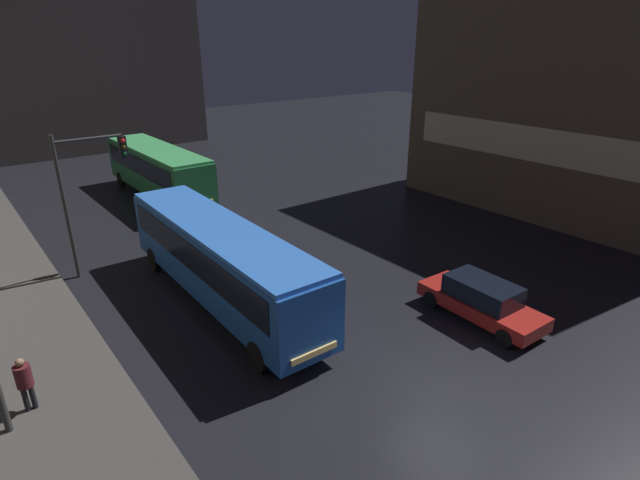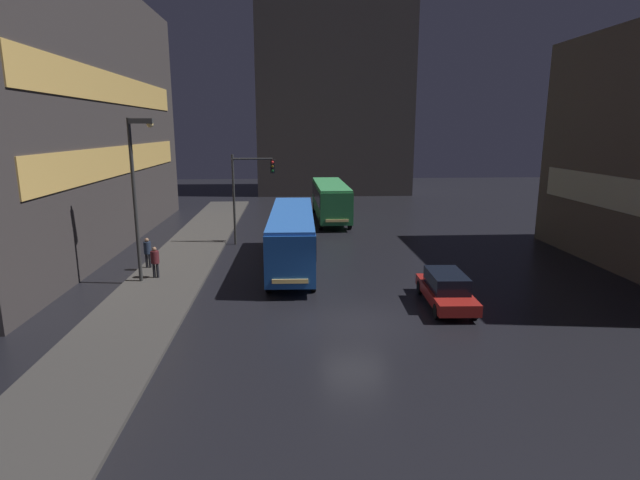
% 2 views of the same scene
% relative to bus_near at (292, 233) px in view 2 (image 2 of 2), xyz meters
% --- Properties ---
extents(ground_plane, '(120.00, 120.00, 0.00)m').
position_rel_bus_near_xyz_m(ground_plane, '(2.49, -8.53, -1.96)').
color(ground_plane, black).
extents(sidewalk_left, '(4.00, 48.00, 0.15)m').
position_rel_bus_near_xyz_m(sidewalk_left, '(-6.51, 1.47, -1.88)').
color(sidewalk_left, '#3D3A38').
rests_on(sidewalk_left, ground).
extents(building_left_tower, '(10.07, 30.38, 17.04)m').
position_rel_bus_near_xyz_m(building_left_tower, '(-15.89, 5.93, 6.56)').
color(building_left_tower, '#383333').
rests_on(building_left_tower, ground).
extents(building_far_backdrop, '(18.07, 12.00, 22.84)m').
position_rel_bus_near_xyz_m(building_far_backdrop, '(5.20, 35.93, 9.46)').
color(building_far_backdrop, '#383333').
rests_on(building_far_backdrop, ground).
extents(bus_near, '(2.64, 11.89, 3.17)m').
position_rel_bus_near_xyz_m(bus_near, '(0.00, 0.00, 0.00)').
color(bus_near, '#194793').
rests_on(bus_near, ground).
extents(bus_far, '(2.65, 11.02, 3.17)m').
position_rel_bus_near_xyz_m(bus_far, '(3.35, 14.63, -0.00)').
color(bus_far, '#236B38').
rests_on(bus_far, ground).
extents(car_taxi, '(1.93, 4.69, 1.51)m').
position_rel_bus_near_xyz_m(car_taxi, '(6.76, -6.86, -1.19)').
color(car_taxi, maroon).
rests_on(car_taxi, ground).
extents(pedestrian_near, '(0.53, 0.53, 1.68)m').
position_rel_bus_near_xyz_m(pedestrian_near, '(-7.98, -0.31, -0.81)').
color(pedestrian_near, black).
rests_on(pedestrian_near, sidewalk_left).
extents(pedestrian_mid, '(0.57, 0.57, 1.63)m').
position_rel_bus_near_xyz_m(pedestrian_mid, '(-7.06, -2.28, -0.83)').
color(pedestrian_mid, black).
rests_on(pedestrian_mid, sidewalk_left).
extents(traffic_light_main, '(2.85, 0.35, 6.06)m').
position_rel_bus_near_xyz_m(traffic_light_main, '(-2.87, 5.80, 2.11)').
color(traffic_light_main, '#2D2D2D').
rests_on(traffic_light_main, ground).
extents(street_lamp_sidewalk, '(1.25, 0.36, 8.04)m').
position_rel_bus_near_xyz_m(street_lamp_sidewalk, '(-7.45, -2.81, 3.48)').
color(street_lamp_sidewalk, '#2D2D2D').
rests_on(street_lamp_sidewalk, sidewalk_left).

